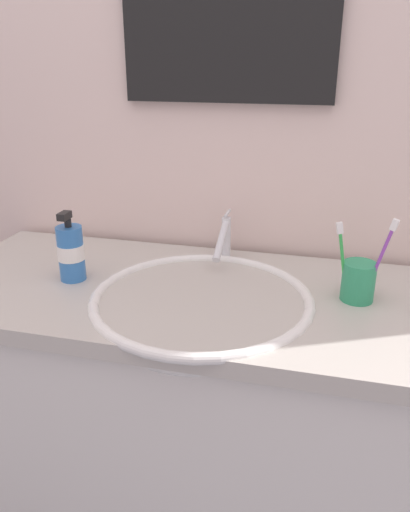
{
  "coord_description": "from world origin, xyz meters",
  "views": [
    {
      "loc": [
        0.27,
        -1.0,
        1.32
      ],
      "look_at": [
        0.02,
        -0.01,
        0.91
      ],
      "focal_mm": 35.42,
      "sensor_mm": 36.0,
      "label": 1
    }
  ],
  "objects_px": {
    "faucet": "(224,238)",
    "toothbrush_green": "(342,255)",
    "toothbrush_cup": "(358,281)",
    "toothbrush_purple": "(381,256)",
    "soap_dispenser": "(71,252)"
  },
  "relations": [
    {
      "from": "faucet",
      "to": "toothbrush_green",
      "type": "xyz_separation_m",
      "value": [
        0.29,
        -0.16,
        0.04
      ]
    },
    {
      "from": "faucet",
      "to": "toothbrush_cup",
      "type": "height_order",
      "value": "faucet"
    },
    {
      "from": "toothbrush_purple",
      "to": "toothbrush_green",
      "type": "bearing_deg",
      "value": 172.44
    },
    {
      "from": "toothbrush_purple",
      "to": "soap_dispenser",
      "type": "bearing_deg",
      "value": -177.05
    },
    {
      "from": "toothbrush_purple",
      "to": "toothbrush_green",
      "type": "height_order",
      "value": "toothbrush_purple"
    },
    {
      "from": "faucet",
      "to": "soap_dispenser",
      "type": "distance_m",
      "value": 0.38
    },
    {
      "from": "toothbrush_cup",
      "to": "toothbrush_purple",
      "type": "height_order",
      "value": "toothbrush_purple"
    },
    {
      "from": "toothbrush_cup",
      "to": "toothbrush_purple",
      "type": "relative_size",
      "value": 0.45
    },
    {
      "from": "soap_dispenser",
      "to": "toothbrush_green",
      "type": "bearing_deg",
      "value": 4.27
    },
    {
      "from": "toothbrush_cup",
      "to": "soap_dispenser",
      "type": "xyz_separation_m",
      "value": [
        -0.65,
        -0.05,
        0.03
      ]
    },
    {
      "from": "toothbrush_green",
      "to": "soap_dispenser",
      "type": "height_order",
      "value": "toothbrush_green"
    },
    {
      "from": "faucet",
      "to": "toothbrush_green",
      "type": "relative_size",
      "value": 0.94
    },
    {
      "from": "toothbrush_cup",
      "to": "toothbrush_green",
      "type": "bearing_deg",
      "value": -169.36
    },
    {
      "from": "faucet",
      "to": "toothbrush_green",
      "type": "height_order",
      "value": "toothbrush_green"
    },
    {
      "from": "toothbrush_green",
      "to": "toothbrush_purple",
      "type": "bearing_deg",
      "value": -7.56
    }
  ]
}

